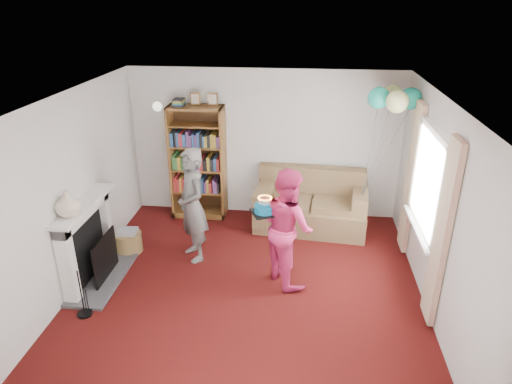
# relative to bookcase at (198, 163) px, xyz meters

# --- Properties ---
(ground) EXTENTS (5.00, 5.00, 0.00)m
(ground) POSITION_rel_bookcase_xyz_m (1.10, -2.30, -0.94)
(ground) COLOR black
(ground) RESTS_ON ground
(wall_back) EXTENTS (4.50, 0.02, 2.50)m
(wall_back) POSITION_rel_bookcase_xyz_m (1.10, 0.21, 0.31)
(wall_back) COLOR silver
(wall_back) RESTS_ON ground
(wall_left) EXTENTS (0.02, 5.00, 2.50)m
(wall_left) POSITION_rel_bookcase_xyz_m (-1.16, -2.30, 0.31)
(wall_left) COLOR silver
(wall_left) RESTS_ON ground
(wall_right) EXTENTS (0.02, 5.00, 2.50)m
(wall_right) POSITION_rel_bookcase_xyz_m (3.36, -2.30, 0.31)
(wall_right) COLOR silver
(wall_right) RESTS_ON ground
(ceiling) EXTENTS (4.50, 5.00, 0.01)m
(ceiling) POSITION_rel_bookcase_xyz_m (1.10, -2.30, 1.56)
(ceiling) COLOR white
(ceiling) RESTS_ON wall_back
(fireplace) EXTENTS (0.55, 1.80, 1.12)m
(fireplace) POSITION_rel_bookcase_xyz_m (-0.99, -2.11, -0.43)
(fireplace) COLOR #3F3F42
(fireplace) RESTS_ON ground
(window_bay) EXTENTS (0.14, 2.02, 2.20)m
(window_bay) POSITION_rel_bookcase_xyz_m (3.31, -1.70, 0.26)
(window_bay) COLOR white
(window_bay) RESTS_ON ground
(wall_sconce) EXTENTS (0.16, 0.23, 0.16)m
(wall_sconce) POSITION_rel_bookcase_xyz_m (-0.65, 0.06, 0.94)
(wall_sconce) COLOR gold
(wall_sconce) RESTS_ON ground
(bookcase) EXTENTS (0.91, 0.42, 2.13)m
(bookcase) POSITION_rel_bookcase_xyz_m (0.00, 0.00, 0.00)
(bookcase) COLOR #472B14
(bookcase) RESTS_ON ground
(sofa) EXTENTS (1.77, 0.94, 0.94)m
(sofa) POSITION_rel_bookcase_xyz_m (1.92, -0.23, -0.59)
(sofa) COLOR brown
(sofa) RESTS_ON ground
(wicker_basket) EXTENTS (0.41, 0.41, 0.36)m
(wicker_basket) POSITION_rel_bookcase_xyz_m (-0.80, -1.38, -0.78)
(wicker_basket) COLOR olive
(wicker_basket) RESTS_ON ground
(person_striped) EXTENTS (0.67, 0.73, 1.67)m
(person_striped) POSITION_rel_bookcase_xyz_m (0.23, -1.43, -0.11)
(person_striped) COLOR black
(person_striped) RESTS_ON ground
(person_magenta) EXTENTS (0.93, 0.98, 1.60)m
(person_magenta) POSITION_rel_bookcase_xyz_m (1.59, -1.84, -0.14)
(person_magenta) COLOR #C4275A
(person_magenta) RESTS_ON ground
(birthday_cake) EXTENTS (0.32, 0.32, 0.22)m
(birthday_cake) POSITION_rel_bookcase_xyz_m (1.30, -1.92, 0.14)
(birthday_cake) COLOR black
(birthday_cake) RESTS_ON ground
(balloons) EXTENTS (0.75, 0.75, 1.70)m
(balloons) POSITION_rel_bookcase_xyz_m (3.00, -0.51, 1.28)
(balloons) COLOR #3F3F3F
(balloons) RESTS_ON ground
(mantel_vase) EXTENTS (0.40, 0.40, 0.32)m
(mantel_vase) POSITION_rel_bookcase_xyz_m (-1.02, -2.45, 0.34)
(mantel_vase) COLOR beige
(mantel_vase) RESTS_ON fireplace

